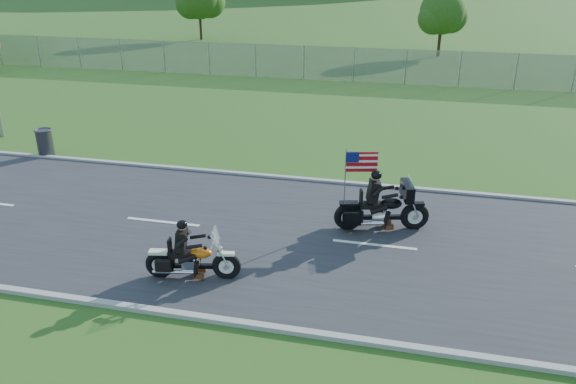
# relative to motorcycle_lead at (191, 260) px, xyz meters

# --- Properties ---
(ground) EXTENTS (420.00, 420.00, 0.00)m
(ground) POSITION_rel_motorcycle_lead_xyz_m (0.08, 2.55, -0.49)
(ground) COLOR #294E18
(ground) RESTS_ON ground
(road) EXTENTS (120.00, 8.00, 0.04)m
(road) POSITION_rel_motorcycle_lead_xyz_m (0.08, 2.55, -0.47)
(road) COLOR #28282B
(road) RESTS_ON ground
(curb_north) EXTENTS (120.00, 0.18, 0.12)m
(curb_north) POSITION_rel_motorcycle_lead_xyz_m (0.08, 6.60, -0.44)
(curb_north) COLOR #9E9B93
(curb_north) RESTS_ON ground
(curb_south) EXTENTS (120.00, 0.18, 0.12)m
(curb_south) POSITION_rel_motorcycle_lead_xyz_m (0.08, -1.50, -0.44)
(curb_south) COLOR #9E9B93
(curb_south) RESTS_ON ground
(fence) EXTENTS (60.00, 0.03, 2.00)m
(fence) POSITION_rel_motorcycle_lead_xyz_m (-4.92, 22.55, 0.51)
(fence) COLOR gray
(fence) RESTS_ON ground
(tree_fence_near) EXTENTS (3.52, 3.28, 4.75)m
(tree_fence_near) POSITION_rel_motorcycle_lead_xyz_m (6.12, 32.59, 2.49)
(tree_fence_near) COLOR #382316
(tree_fence_near) RESTS_ON ground
(tree_fence_mid) EXTENTS (3.96, 3.69, 5.30)m
(tree_fence_mid) POSITION_rel_motorcycle_lead_xyz_m (-13.87, 36.60, 2.82)
(tree_fence_mid) COLOR #382316
(tree_fence_mid) RESTS_ON ground
(motorcycle_lead) EXTENTS (2.26, 0.82, 1.53)m
(motorcycle_lead) POSITION_rel_motorcycle_lead_xyz_m (0.00, 0.00, 0.00)
(motorcycle_lead) COLOR black
(motorcycle_lead) RESTS_ON ground
(motorcycle_follow) EXTENTS (2.61, 1.15, 2.20)m
(motorcycle_follow) POSITION_rel_motorcycle_lead_xyz_m (4.15, 3.55, 0.12)
(motorcycle_follow) COLOR black
(motorcycle_follow) RESTS_ON ground
(trash_can) EXTENTS (0.65, 0.65, 1.01)m
(trash_can) POSITION_rel_motorcycle_lead_xyz_m (-8.64, 6.85, 0.02)
(trash_can) COLOR #3D3C42
(trash_can) RESTS_ON ground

